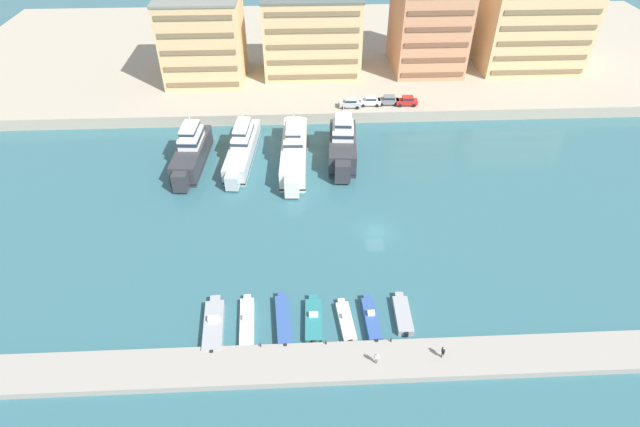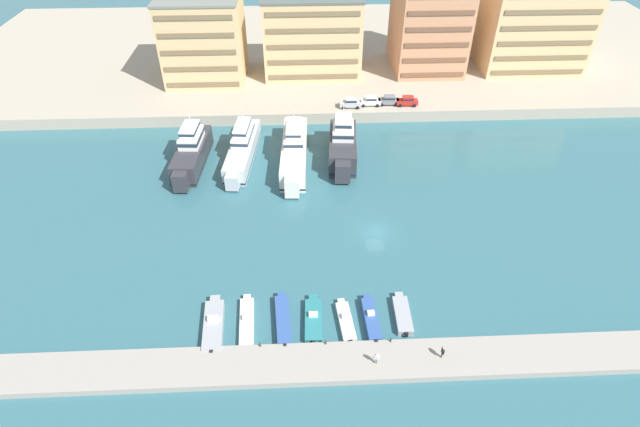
# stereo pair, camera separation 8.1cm
# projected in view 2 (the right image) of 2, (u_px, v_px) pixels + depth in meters

# --- Properties ---
(ground_plane) EXTENTS (400.00, 400.00, 0.00)m
(ground_plane) POSITION_uv_depth(u_px,v_px,m) (376.00, 232.00, 70.72)
(ground_plane) COLOR #336670
(quay_promenade) EXTENTS (180.00, 70.00, 2.19)m
(quay_promenade) POSITION_uv_depth(u_px,v_px,m) (340.00, 51.00, 122.60)
(quay_promenade) COLOR #ADA38E
(quay_promenade) RESTS_ON ground
(pier_dock) EXTENTS (120.00, 4.92, 0.84)m
(pier_dock) POSITION_uv_depth(u_px,v_px,m) (403.00, 360.00, 53.47)
(pier_dock) COLOR #9E998E
(pier_dock) RESTS_ON ground
(yacht_charcoal_far_left) EXTENTS (5.10, 17.23, 8.38)m
(yacht_charcoal_far_left) POSITION_uv_depth(u_px,v_px,m) (192.00, 152.00, 83.18)
(yacht_charcoal_far_left) COLOR #333338
(yacht_charcoal_far_left) RESTS_ON ground
(yacht_silver_left) EXTENTS (5.36, 20.14, 7.51)m
(yacht_silver_left) POSITION_uv_depth(u_px,v_px,m) (242.00, 147.00, 85.01)
(yacht_silver_left) COLOR silver
(yacht_silver_left) RESTS_ON ground
(yacht_ivory_mid_left) EXTENTS (4.80, 21.50, 7.96)m
(yacht_ivory_mid_left) POSITION_uv_depth(u_px,v_px,m) (294.00, 150.00, 83.90)
(yacht_ivory_mid_left) COLOR silver
(yacht_ivory_mid_left) RESTS_ON ground
(yacht_charcoal_center_left) EXTENTS (5.57, 16.28, 8.87)m
(yacht_charcoal_center_left) POSITION_uv_depth(u_px,v_px,m) (343.00, 145.00, 84.57)
(yacht_charcoal_center_left) COLOR #333338
(yacht_charcoal_center_left) RESTS_ON ground
(motorboat_grey_far_left) EXTENTS (2.63, 8.30, 1.54)m
(motorboat_grey_far_left) POSITION_uv_depth(u_px,v_px,m) (214.00, 325.00, 57.11)
(motorboat_grey_far_left) COLOR #9EA3A8
(motorboat_grey_far_left) RESTS_ON ground
(motorboat_white_left) EXTENTS (2.03, 8.60, 1.18)m
(motorboat_white_left) POSITION_uv_depth(u_px,v_px,m) (247.00, 324.00, 57.43)
(motorboat_white_left) COLOR white
(motorboat_white_left) RESTS_ON ground
(motorboat_blue_mid_left) EXTENTS (2.10, 8.01, 0.96)m
(motorboat_blue_mid_left) POSITION_uv_depth(u_px,v_px,m) (283.00, 320.00, 57.74)
(motorboat_blue_mid_left) COLOR #33569E
(motorboat_blue_mid_left) RESTS_ON ground
(motorboat_teal_center_left) EXTENTS (2.11, 7.18, 1.23)m
(motorboat_teal_center_left) POSITION_uv_depth(u_px,v_px,m) (313.00, 319.00, 57.86)
(motorboat_teal_center_left) COLOR teal
(motorboat_teal_center_left) RESTS_ON ground
(motorboat_white_center) EXTENTS (2.05, 6.52, 1.19)m
(motorboat_white_center) POSITION_uv_depth(u_px,v_px,m) (346.00, 321.00, 57.70)
(motorboat_white_center) COLOR white
(motorboat_white_center) RESTS_ON ground
(motorboat_blue_center_right) EXTENTS (1.75, 7.04, 1.42)m
(motorboat_blue_center_right) POSITION_uv_depth(u_px,v_px,m) (371.00, 319.00, 57.79)
(motorboat_blue_center_right) COLOR #33569E
(motorboat_blue_center_right) RESTS_ON ground
(motorboat_grey_mid_right) EXTENTS (1.92, 6.44, 0.86)m
(motorboat_grey_mid_right) POSITION_uv_depth(u_px,v_px,m) (402.00, 314.00, 58.45)
(motorboat_grey_mid_right) COLOR #9EA3A8
(motorboat_grey_mid_right) RESTS_ON ground
(car_silver_far_left) EXTENTS (4.17, 2.05, 1.80)m
(car_silver_far_left) POSITION_uv_depth(u_px,v_px,m) (351.00, 103.00, 95.81)
(car_silver_far_left) COLOR #B7BCC1
(car_silver_far_left) RESTS_ON quay_promenade
(car_white_left) EXTENTS (4.15, 2.02, 1.80)m
(car_white_left) POSITION_uv_depth(u_px,v_px,m) (370.00, 101.00, 96.49)
(car_white_left) COLOR white
(car_white_left) RESTS_ON quay_promenade
(car_grey_mid_left) EXTENTS (4.18, 2.09, 1.80)m
(car_grey_mid_left) POSITION_uv_depth(u_px,v_px,m) (389.00, 100.00, 96.77)
(car_grey_mid_left) COLOR slate
(car_grey_mid_left) RESTS_ON quay_promenade
(car_red_center_left) EXTENTS (4.17, 2.07, 1.80)m
(car_red_center_left) POSITION_uv_depth(u_px,v_px,m) (407.00, 101.00, 96.50)
(car_red_center_left) COLOR red
(car_red_center_left) RESTS_ON quay_promenade
(apartment_block_far_left) EXTENTS (16.14, 16.63, 18.84)m
(apartment_block_far_left) POSITION_uv_depth(u_px,v_px,m) (204.00, 37.00, 102.94)
(apartment_block_far_left) COLOR #E0BC84
(apartment_block_far_left) RESTS_ON quay_promenade
(apartment_block_left) EXTENTS (20.52, 13.02, 18.22)m
(apartment_block_left) POSITION_uv_depth(u_px,v_px,m) (312.00, 34.00, 104.95)
(apartment_block_left) COLOR #E0BC84
(apartment_block_left) RESTS_ON quay_promenade
(apartment_block_mid_left) EXTENTS (14.67, 17.22, 24.39)m
(apartment_block_mid_left) POSITION_uv_depth(u_px,v_px,m) (430.00, 15.00, 105.40)
(apartment_block_mid_left) COLOR tan
(apartment_block_mid_left) RESTS_ON quay_promenade
(apartment_block_center_left) EXTENTS (21.86, 18.40, 20.91)m
(apartment_block_center_left) POSITION_uv_depth(u_px,v_px,m) (531.00, 20.00, 108.15)
(apartment_block_center_left) COLOR #E0BC84
(apartment_block_center_left) RESTS_ON quay_promenade
(pedestrian_near_edge) EXTENTS (0.61, 0.30, 1.60)m
(pedestrian_near_edge) POSITION_uv_depth(u_px,v_px,m) (376.00, 358.00, 52.14)
(pedestrian_near_edge) COLOR #7A6B56
(pedestrian_near_edge) RESTS_ON pier_dock
(pedestrian_mid_deck) EXTENTS (0.24, 0.62, 1.61)m
(pedestrian_mid_deck) POSITION_uv_depth(u_px,v_px,m) (443.00, 352.00, 52.72)
(pedestrian_mid_deck) COLOR #7A6B56
(pedestrian_mid_deck) RESTS_ON pier_dock
(bollard_west) EXTENTS (0.20, 0.20, 0.61)m
(bollard_west) POSITION_uv_depth(u_px,v_px,m) (260.00, 344.00, 54.20)
(bollard_west) COLOR #2D2D33
(bollard_west) RESTS_ON pier_dock
(bollard_west_mid) EXTENTS (0.20, 0.20, 0.61)m
(bollard_west_mid) POSITION_uv_depth(u_px,v_px,m) (326.00, 342.00, 54.45)
(bollard_west_mid) COLOR #2D2D33
(bollard_west_mid) RESTS_ON pier_dock
(bollard_east_mid) EXTENTS (0.20, 0.20, 0.61)m
(bollard_east_mid) POSITION_uv_depth(u_px,v_px,m) (391.00, 340.00, 54.70)
(bollard_east_mid) COLOR #2D2D33
(bollard_east_mid) RESTS_ON pier_dock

